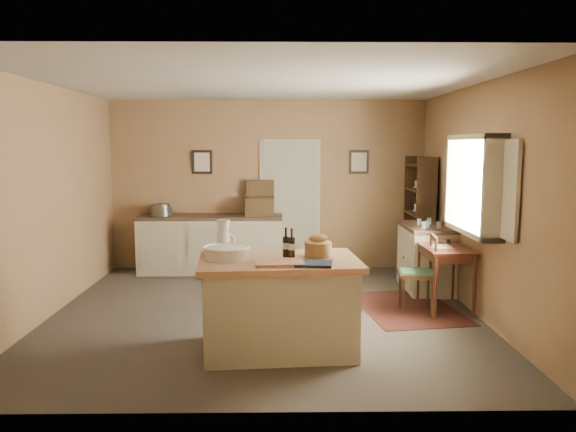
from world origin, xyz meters
name	(u,v)px	position (x,y,z in m)	size (l,w,h in m)	color
ground	(265,313)	(0.00, 0.00, 0.00)	(5.00, 5.00, 0.00)	#524A3E
wall_back	(268,185)	(0.00, 2.50, 1.35)	(5.00, 0.10, 2.70)	#916F4C
wall_front	(254,235)	(0.00, -2.50, 1.35)	(5.00, 0.10, 2.70)	#916F4C
wall_left	(48,201)	(-2.50, 0.00, 1.35)	(0.10, 5.00, 2.70)	#916F4C
wall_right	(478,200)	(2.50, 0.00, 1.35)	(0.10, 5.00, 2.70)	#916F4C
ceiling	(263,82)	(0.00, 0.00, 2.70)	(5.00, 5.00, 0.00)	silver
door	(290,204)	(0.35, 2.47, 1.05)	(0.97, 0.06, 2.11)	#B0B299
framed_prints	(281,162)	(0.20, 2.48, 1.72)	(2.82, 0.02, 0.38)	black
window	(478,184)	(2.42, -0.20, 1.55)	(0.25, 1.99, 1.12)	beige
work_island	(278,302)	(0.17, -1.21, 0.48)	(1.60, 1.12, 1.20)	beige
sideboard	(211,242)	(-0.89, 2.20, 0.48)	(2.25, 0.64, 1.18)	beige
rug	(407,308)	(1.75, 0.18, 0.00)	(1.10, 1.60, 0.01)	#441713
writing_desk	(446,255)	(2.20, 0.18, 0.67)	(0.53, 0.87, 0.82)	#3D1C12
desk_chair	(416,274)	(1.83, 0.08, 0.45)	(0.42, 0.42, 0.91)	black
right_cabinet	(426,257)	(2.20, 1.08, 0.46)	(0.60, 1.08, 0.99)	beige
shelving_unit	(422,217)	(2.35, 1.91, 0.91)	(0.31, 0.82, 1.82)	black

